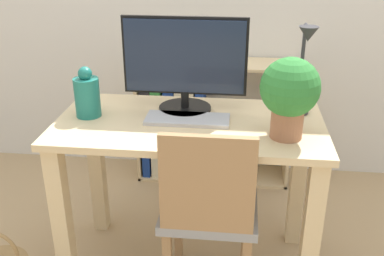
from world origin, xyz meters
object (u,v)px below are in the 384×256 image
object	(u,v)px
chair	(209,208)
bookshelf	(187,117)
potted_plant	(290,92)
desk_lamp	(304,62)
keyboard	(187,119)
vase	(87,95)
monitor	(185,62)

from	to	relation	value
chair	bookshelf	distance (m)	1.12
potted_plant	bookshelf	xyz separation A→B (m)	(-0.52, 1.01, -0.54)
desk_lamp	potted_plant	distance (m)	0.23
potted_plant	chair	world-z (taller)	potted_plant
keyboard	potted_plant	distance (m)	0.46
vase	desk_lamp	size ratio (longest dim) A/B	0.55
monitor	vase	world-z (taller)	monitor
keyboard	potted_plant	world-z (taller)	potted_plant
potted_plant	chair	size ratio (longest dim) A/B	0.38
desk_lamp	bookshelf	distance (m)	1.16
chair	keyboard	bearing A→B (deg)	115.56
desk_lamp	keyboard	bearing A→B (deg)	-168.66
monitor	chair	distance (m)	0.63
vase	keyboard	bearing A→B (deg)	-1.33
keyboard	vase	xyz separation A→B (m)	(-0.44, 0.01, 0.09)
desk_lamp	bookshelf	world-z (taller)	desk_lamp
monitor	desk_lamp	xyz separation A→B (m)	(0.50, -0.03, 0.02)
keyboard	bookshelf	world-z (taller)	same
chair	bookshelf	world-z (taller)	chair
keyboard	monitor	bearing A→B (deg)	101.82
keyboard	potted_plant	size ratio (longest dim) A/B	1.12
desk_lamp	potted_plant	size ratio (longest dim) A/B	1.26
chair	bookshelf	size ratio (longest dim) A/B	0.88
vase	desk_lamp	bearing A→B (deg)	5.33
potted_plant	chair	bearing A→B (deg)	-163.48
keyboard	chair	world-z (taller)	chair
monitor	desk_lamp	bearing A→B (deg)	-3.60
vase	potted_plant	world-z (taller)	potted_plant
keyboard	vase	distance (m)	0.45
potted_plant	desk_lamp	bearing A→B (deg)	71.53
monitor	bookshelf	size ratio (longest dim) A/B	0.56
monitor	keyboard	xyz separation A→B (m)	(0.03, -0.13, -0.22)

